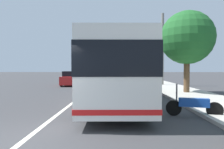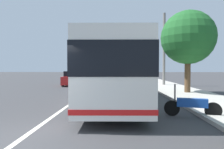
% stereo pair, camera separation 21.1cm
% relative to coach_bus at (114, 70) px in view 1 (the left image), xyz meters
% --- Properties ---
extents(ground_plane, '(220.00, 220.00, 0.00)m').
position_rel_coach_bus_xyz_m(ground_plane, '(-6.16, 2.23, -1.78)').
color(ground_plane, '#38383A').
extents(sidewalk_curb, '(110.00, 3.60, 0.14)m').
position_rel_coach_bus_xyz_m(sidewalk_curb, '(3.84, -5.15, -1.71)').
color(sidewalk_curb, '#B2ADA3').
rests_on(sidewalk_curb, ground).
extents(lane_divider_line, '(110.00, 0.16, 0.01)m').
position_rel_coach_bus_xyz_m(lane_divider_line, '(3.84, 2.23, -1.78)').
color(lane_divider_line, silver).
rests_on(lane_divider_line, ground).
extents(coach_bus, '(10.56, 2.87, 3.12)m').
position_rel_coach_bus_xyz_m(coach_bus, '(0.00, 0.00, 0.00)').
color(coach_bus, silver).
rests_on(coach_bus, ground).
extents(motorcycle_mid_row, '(0.62, 2.01, 1.25)m').
position_rel_coach_bus_xyz_m(motorcycle_mid_row, '(-3.16, -3.08, -1.32)').
color(motorcycle_mid_row, black).
rests_on(motorcycle_mid_row, ground).
extents(car_far_distant, '(4.64, 2.08, 1.57)m').
position_rel_coach_bus_xyz_m(car_far_distant, '(11.25, 4.91, -1.03)').
color(car_far_distant, red).
rests_on(car_far_distant, ground).
extents(car_ahead_same_lane, '(4.62, 2.01, 1.47)m').
position_rel_coach_bus_xyz_m(car_ahead_same_lane, '(34.93, 5.01, -1.08)').
color(car_ahead_same_lane, navy).
rests_on(car_ahead_same_lane, ground).
extents(car_oncoming, '(4.02, 1.89, 1.45)m').
position_rel_coach_bus_xyz_m(car_oncoming, '(30.02, 4.20, -1.10)').
color(car_oncoming, silver).
rests_on(car_oncoming, ground).
extents(roadside_tree_mid_block, '(3.86, 3.86, 6.03)m').
position_rel_coach_bus_xyz_m(roadside_tree_mid_block, '(3.84, -5.26, 2.30)').
color(roadside_tree_mid_block, brown).
rests_on(roadside_tree_mid_block, ground).
extents(utility_pole, '(0.28, 0.28, 7.81)m').
position_rel_coach_bus_xyz_m(utility_pole, '(10.85, -5.11, 2.12)').
color(utility_pole, slate).
rests_on(utility_pole, ground).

